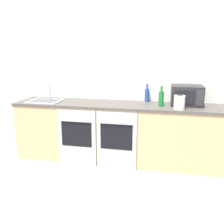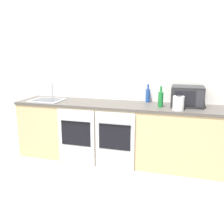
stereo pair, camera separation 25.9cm
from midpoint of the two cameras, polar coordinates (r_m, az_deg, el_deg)
wall_back at (r=4.13m, az=5.40°, el=7.91°), size 10.00×0.06×2.60m
counter_back at (r=3.96m, az=4.18°, el=-4.71°), size 3.39×0.67×0.92m
oven_left at (r=3.83m, az=-6.25°, el=-5.72°), size 0.59×0.06×0.86m
oven_right at (r=3.66m, az=2.68°, el=-6.60°), size 0.59×0.06×0.86m
microwave at (r=3.84m, az=18.73°, el=3.41°), size 0.46×0.39×0.29m
bottle_blue at (r=4.01m, az=10.03°, el=3.80°), size 0.07×0.07×0.29m
bottle_green at (r=3.68m, az=13.04°, el=2.91°), size 0.07×0.07×0.30m
kettle at (r=3.54m, az=16.97°, el=1.95°), size 0.15×0.15×0.21m
sink at (r=4.20m, az=-12.87°, el=2.73°), size 0.50×0.44×0.27m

